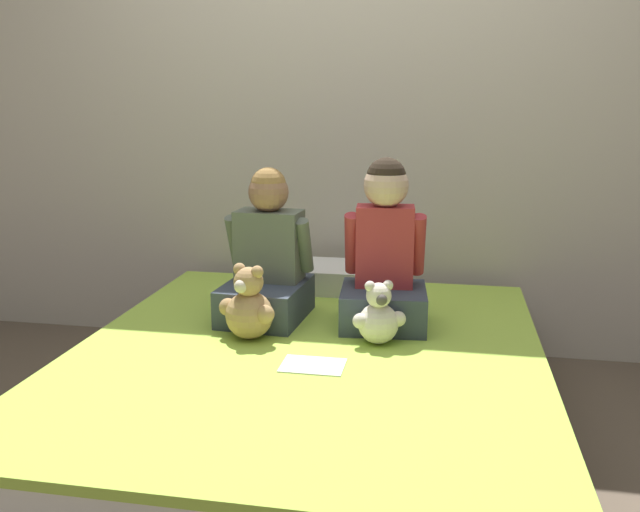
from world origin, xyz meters
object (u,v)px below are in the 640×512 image
at_px(child_on_left, 267,261).
at_px(pillow_at_headboard, 341,277).
at_px(teddy_bear_held_by_right_child, 378,317).
at_px(teddy_bear_held_by_left_child, 249,308).
at_px(child_on_right, 384,257).
at_px(bed, 308,397).
at_px(sign_card, 313,365).

distance_m(child_on_left, pillow_at_headboard, 0.54).
bearing_deg(teddy_bear_held_by_right_child, teddy_bear_held_by_left_child, 163.68).
xyz_separation_m(child_on_right, teddy_bear_held_by_right_child, (0.00, -0.22, -0.17)).
relative_size(bed, pillow_at_headboard, 3.34).
height_order(child_on_right, teddy_bear_held_by_left_child, child_on_right).
distance_m(teddy_bear_held_by_left_child, sign_card, 0.38).
distance_m(child_on_right, pillow_at_headboard, 0.56).
relative_size(teddy_bear_held_by_right_child, pillow_at_headboard, 0.41).
height_order(child_on_right, pillow_at_headboard, child_on_right).
relative_size(teddy_bear_held_by_left_child, pillow_at_headboard, 0.49).
height_order(child_on_right, sign_card, child_on_right).
height_order(teddy_bear_held_by_left_child, pillow_at_headboard, teddy_bear_held_by_left_child).
distance_m(child_on_left, teddy_bear_held_by_left_child, 0.29).
distance_m(bed, sign_card, 0.25).
xyz_separation_m(child_on_left, pillow_at_headboard, (0.23, 0.45, -0.18)).
relative_size(bed, teddy_bear_held_by_left_child, 6.85).
relative_size(child_on_left, teddy_bear_held_by_left_child, 2.14).
relative_size(child_on_right, sign_card, 3.10).
bearing_deg(sign_card, teddy_bear_held_by_right_child, 52.95).
height_order(child_on_left, sign_card, child_on_left).
relative_size(teddy_bear_held_by_left_child, sign_card, 1.34).
distance_m(child_on_left, child_on_right, 0.47).
bearing_deg(bed, child_on_right, 53.32).
xyz_separation_m(child_on_left, teddy_bear_held_by_left_child, (-0.00, -0.26, -0.11)).
relative_size(bed, sign_card, 9.16).
bearing_deg(teddy_bear_held_by_right_child, pillow_at_headboard, 89.07).
relative_size(bed, child_on_right, 2.96).
relative_size(child_on_right, teddy_bear_held_by_right_child, 2.77).
bearing_deg(bed, sign_card, -71.96).
relative_size(bed, teddy_bear_held_by_right_child, 8.20).
height_order(child_on_left, child_on_right, child_on_right).
xyz_separation_m(teddy_bear_held_by_left_child, sign_card, (0.28, -0.22, -0.12)).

